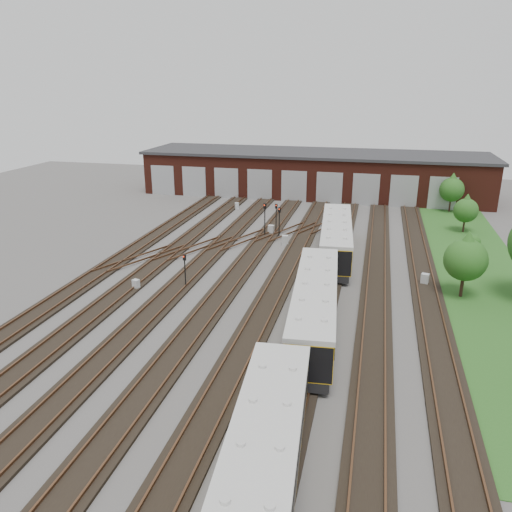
# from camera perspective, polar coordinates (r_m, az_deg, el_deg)

# --- Properties ---
(ground) EXTENTS (120.00, 120.00, 0.00)m
(ground) POSITION_cam_1_polar(r_m,az_deg,el_deg) (39.89, -1.07, -4.59)
(ground) COLOR #44413F
(ground) RESTS_ON ground
(track_network) EXTENTS (30.40, 70.00, 0.33)m
(track_network) POSITION_cam_1_polar(r_m,az_deg,el_deg) (40.41, -1.09, -4.10)
(track_network) COLOR black
(track_network) RESTS_ON ground
(maintenance_shed) EXTENTS (51.00, 12.50, 6.35)m
(maintenance_shed) POSITION_cam_1_polar(r_m,az_deg,el_deg) (76.92, 6.61, 9.42)
(maintenance_shed) COLOR #4B1B12
(maintenance_shed) RESTS_ON ground
(grass_verge) EXTENTS (8.00, 55.00, 0.05)m
(grass_verge) POSITION_cam_1_polar(r_m,az_deg,el_deg) (48.99, 24.21, -1.70)
(grass_verge) COLOR #1F4F1A
(grass_verge) RESTS_ON ground
(metro_train) EXTENTS (3.97, 47.51, 3.17)m
(metro_train) POSITION_cam_1_polar(r_m,az_deg,el_deg) (33.79, 6.75, -5.67)
(metro_train) COLOR black
(metro_train) RESTS_ON ground
(signal_mast_0) EXTENTS (0.28, 0.27, 2.94)m
(signal_mast_0) POSITION_cam_1_polar(r_m,az_deg,el_deg) (41.05, -8.13, -1.24)
(signal_mast_0) COLOR black
(signal_mast_0) RESTS_ON ground
(signal_mast_1) EXTENTS (0.29, 0.27, 3.31)m
(signal_mast_1) POSITION_cam_1_polar(r_m,az_deg,el_deg) (54.61, 2.68, 4.36)
(signal_mast_1) COLOR black
(signal_mast_1) RESTS_ON ground
(signal_mast_2) EXTENTS (0.31, 0.30, 3.71)m
(signal_mast_2) POSITION_cam_1_polar(r_m,az_deg,el_deg) (54.66, 1.01, 4.65)
(signal_mast_2) COLOR black
(signal_mast_2) RESTS_ON ground
(signal_mast_3) EXTENTS (0.26, 0.25, 3.23)m
(signal_mast_3) POSITION_cam_1_polar(r_m,az_deg,el_deg) (56.52, 2.32, 4.82)
(signal_mast_3) COLOR black
(signal_mast_3) RESTS_ON ground
(relay_cabinet_0) EXTENTS (0.63, 0.57, 0.87)m
(relay_cabinet_0) POSITION_cam_1_polar(r_m,az_deg,el_deg) (42.09, -13.55, -3.20)
(relay_cabinet_0) COLOR #AFB3B4
(relay_cabinet_0) RESTS_ON ground
(relay_cabinet_1) EXTENTS (0.64, 0.60, 0.87)m
(relay_cabinet_1) POSITION_cam_1_polar(r_m,az_deg,el_deg) (67.45, -2.21, 5.76)
(relay_cabinet_1) COLOR #AFB3B4
(relay_cabinet_1) RESTS_ON ground
(relay_cabinet_2) EXTENTS (0.76, 0.69, 1.05)m
(relay_cabinet_2) POSITION_cam_1_polar(r_m,az_deg,el_deg) (52.16, 3.34, 1.80)
(relay_cabinet_2) COLOR #AFB3B4
(relay_cabinet_2) RESTS_ON ground
(relay_cabinet_3) EXTENTS (0.69, 0.60, 1.03)m
(relay_cabinet_3) POSITION_cam_1_polar(r_m,az_deg,el_deg) (55.96, 1.73, 3.03)
(relay_cabinet_3) COLOR #AFB3B4
(relay_cabinet_3) RESTS_ON ground
(relay_cabinet_4) EXTENTS (0.71, 0.64, 1.00)m
(relay_cabinet_4) POSITION_cam_1_polar(r_m,az_deg,el_deg) (44.15, 18.72, -2.54)
(relay_cabinet_4) COLOR #AFB3B4
(relay_cabinet_4) RESTS_ON ground
(tree_0) EXTENTS (3.13, 3.13, 5.19)m
(tree_0) POSITION_cam_1_polar(r_m,az_deg,el_deg) (70.03, 21.51, 7.37)
(tree_0) COLOR black
(tree_0) RESTS_ON ground
(tree_1) EXTENTS (2.70, 2.70, 4.47)m
(tree_1) POSITION_cam_1_polar(r_m,az_deg,el_deg) (60.82, 22.90, 5.12)
(tree_1) COLOR black
(tree_1) RESTS_ON ground
(tree_3) EXTENTS (3.30, 3.30, 5.46)m
(tree_3) POSITION_cam_1_polar(r_m,az_deg,el_deg) (41.76, 22.91, 0.10)
(tree_3) COLOR black
(tree_3) RESTS_ON ground
(bush_0) EXTENTS (1.08, 1.08, 1.08)m
(bush_0) POSITION_cam_1_polar(r_m,az_deg,el_deg) (49.65, 21.84, -0.48)
(bush_0) COLOR #204C15
(bush_0) RESTS_ON ground
(bush_1) EXTENTS (1.50, 1.50, 1.50)m
(bush_1) POSITION_cam_1_polar(r_m,az_deg,el_deg) (50.42, 23.40, -0.15)
(bush_1) COLOR #204C15
(bush_1) RESTS_ON ground
(bush_2) EXTENTS (1.45, 1.45, 1.45)m
(bush_2) POSITION_cam_1_polar(r_m,az_deg,el_deg) (56.32, 23.62, 1.72)
(bush_2) COLOR #204C15
(bush_2) RESTS_ON ground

